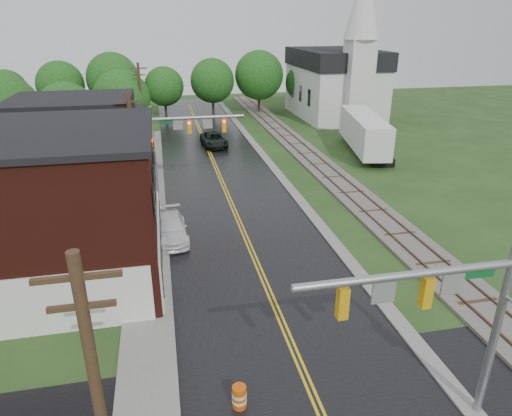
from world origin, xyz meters
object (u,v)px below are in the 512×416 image
object	(u,v)px
brick_building	(17,211)
tree_left_e	(123,100)
suv_dark	(214,140)
tree_left_c	(68,114)
pickup_white	(170,228)
utility_pole_a	(100,413)
traffic_signal_near	(445,304)
semi_trailer	(364,131)
utility_pole_b	(134,157)
traffic_signal_far	(180,134)
utility_pole_c	(141,103)
church	(338,77)
construction_barrel	(239,397)

from	to	relation	value
brick_building	tree_left_e	bearing A→B (deg)	83.29
tree_left_e	suv_dark	distance (m)	11.38
tree_left_c	pickup_white	world-z (taller)	tree_left_c
utility_pole_a	traffic_signal_near	bearing A→B (deg)	11.02
tree_left_c	suv_dark	size ratio (longest dim) A/B	1.42
brick_building	semi_trailer	bearing A→B (deg)	35.63
utility_pole_b	pickup_white	world-z (taller)	utility_pole_b
brick_building	traffic_signal_near	world-z (taller)	brick_building
traffic_signal_far	tree_left_c	bearing A→B (deg)	128.82
pickup_white	utility_pole_c	bearing A→B (deg)	92.13
utility_pole_a	tree_left_e	xyz separation A→B (m)	(-2.05, 45.90, 0.09)
brick_building	tree_left_c	distance (m)	24.94
church	traffic_signal_near	bearing A→B (deg)	-107.72
traffic_signal_near	construction_barrel	size ratio (longest dim) A/B	7.82
traffic_signal_near	utility_pole_a	bearing A→B (deg)	-168.98
suv_dark	semi_trailer	world-z (taller)	semi_trailer
traffic_signal_far	tree_left_c	distance (m)	16.56
tree_left_c	suv_dark	world-z (taller)	tree_left_c
traffic_signal_near	semi_trailer	size ratio (longest dim) A/B	0.56
traffic_signal_far	tree_left_e	world-z (taller)	tree_left_e
church	traffic_signal_near	world-z (taller)	church
utility_pole_a	tree_left_e	world-z (taller)	utility_pole_a
traffic_signal_near	traffic_signal_far	world-z (taller)	same
church	tree_left_e	distance (m)	29.91
tree_left_c	semi_trailer	size ratio (longest dim) A/B	0.58
semi_trailer	tree_left_e	bearing A→B (deg)	157.18
semi_trailer	construction_barrel	distance (m)	36.71
pickup_white	brick_building	bearing A→B (deg)	-156.33
suv_dark	semi_trailer	bearing A→B (deg)	-25.54
utility_pole_a	tree_left_c	world-z (taller)	utility_pole_a
tree_left_c	tree_left_e	xyz separation A→B (m)	(5.00, 6.00, 0.30)
tree_left_e	pickup_white	bearing A→B (deg)	-81.52
suv_dark	construction_barrel	size ratio (longest dim) A/B	5.76
brick_building	traffic_signal_near	size ratio (longest dim) A/B	1.95
traffic_signal_far	utility_pole_c	distance (m)	17.33
church	tree_left_e	bearing A→B (deg)	-164.80
church	semi_trailer	size ratio (longest dim) A/B	1.52
tree_left_c	utility_pole_b	bearing A→B (deg)	-68.51
church	pickup_white	distance (m)	43.18
church	semi_trailer	xyz separation A→B (m)	(-3.97, -18.30, -3.46)
utility_pole_b	suv_dark	xyz separation A→B (m)	(7.63, 19.49, -3.97)
tree_left_e	pickup_white	size ratio (longest dim) A/B	1.62
brick_building	pickup_white	xyz separation A→B (m)	(7.68, 3.76, -3.42)
tree_left_e	construction_barrel	xyz separation A→B (m)	(6.00, -41.90, -4.34)
brick_building	traffic_signal_near	xyz separation A→B (m)	(15.96, -13.00, 0.82)
traffic_signal_near	utility_pole_c	xyz separation A→B (m)	(-10.27, 42.00, -0.25)
church	semi_trailer	distance (m)	19.05
traffic_signal_near	tree_left_c	size ratio (longest dim) A/B	0.96
utility_pole_c	traffic_signal_near	bearing A→B (deg)	-76.26
suv_dark	tree_left_e	bearing A→B (deg)	151.69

